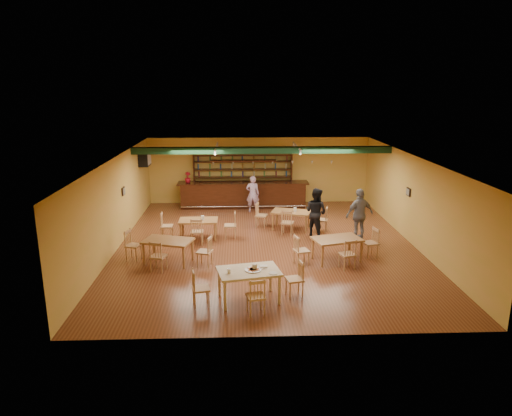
{
  "coord_description": "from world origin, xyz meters",
  "views": [
    {
      "loc": [
        -0.94,
        -15.09,
        5.31
      ],
      "look_at": [
        -0.34,
        0.6,
        1.15
      ],
      "focal_mm": 32.75,
      "sensor_mm": 36.0,
      "label": 1
    }
  ],
  "objects_px": {
    "dining_table_d": "(337,249)",
    "patron_bar": "(253,194)",
    "dining_table_a": "(199,229)",
    "near_table": "(249,285)",
    "patron_right_a": "(316,212)",
    "dining_table_b": "(291,220)",
    "dining_table_c": "(168,251)",
    "bar_counter": "(243,195)"
  },
  "relations": [
    {
      "from": "dining_table_c",
      "to": "patron_right_a",
      "type": "xyz_separation_m",
      "value": [
        4.94,
        2.47,
        0.52
      ]
    },
    {
      "from": "dining_table_b",
      "to": "dining_table_c",
      "type": "relative_size",
      "value": 0.97
    },
    {
      "from": "dining_table_b",
      "to": "dining_table_d",
      "type": "xyz_separation_m",
      "value": [
        1.05,
        -3.31,
        0.01
      ]
    },
    {
      "from": "bar_counter",
      "to": "near_table",
      "type": "relative_size",
      "value": 3.78
    },
    {
      "from": "dining_table_c",
      "to": "patron_right_a",
      "type": "height_order",
      "value": "patron_right_a"
    },
    {
      "from": "bar_counter",
      "to": "near_table",
      "type": "height_order",
      "value": "bar_counter"
    },
    {
      "from": "dining_table_b",
      "to": "patron_right_a",
      "type": "distance_m",
      "value": 1.25
    },
    {
      "from": "dining_table_a",
      "to": "patron_bar",
      "type": "xyz_separation_m",
      "value": [
        2.04,
        3.49,
        0.45
      ]
    },
    {
      "from": "dining_table_c",
      "to": "dining_table_d",
      "type": "height_order",
      "value": "same"
    },
    {
      "from": "bar_counter",
      "to": "dining_table_a",
      "type": "height_order",
      "value": "bar_counter"
    },
    {
      "from": "near_table",
      "to": "patron_right_a",
      "type": "relative_size",
      "value": 0.87
    },
    {
      "from": "dining_table_d",
      "to": "near_table",
      "type": "bearing_deg",
      "value": -151.38
    },
    {
      "from": "bar_counter",
      "to": "dining_table_b",
      "type": "height_order",
      "value": "bar_counter"
    },
    {
      "from": "near_table",
      "to": "patron_bar",
      "type": "relative_size",
      "value": 0.97
    },
    {
      "from": "dining_table_a",
      "to": "dining_table_d",
      "type": "relative_size",
      "value": 0.93
    },
    {
      "from": "dining_table_a",
      "to": "near_table",
      "type": "xyz_separation_m",
      "value": [
        1.67,
        -5.05,
        0.07
      ]
    },
    {
      "from": "dining_table_b",
      "to": "near_table",
      "type": "bearing_deg",
      "value": -88.87
    },
    {
      "from": "dining_table_c",
      "to": "near_table",
      "type": "xyz_separation_m",
      "value": [
        2.41,
        -2.71,
        0.04
      ]
    },
    {
      "from": "near_table",
      "to": "bar_counter",
      "type": "bearing_deg",
      "value": 78.61
    },
    {
      "from": "bar_counter",
      "to": "dining_table_d",
      "type": "bearing_deg",
      "value": -67.24
    },
    {
      "from": "dining_table_d",
      "to": "patron_bar",
      "type": "relative_size",
      "value": 0.93
    },
    {
      "from": "dining_table_c",
      "to": "dining_table_d",
      "type": "distance_m",
      "value": 5.19
    },
    {
      "from": "dining_table_c",
      "to": "patron_bar",
      "type": "xyz_separation_m",
      "value": [
        2.78,
        5.83,
        0.42
      ]
    },
    {
      "from": "near_table",
      "to": "patron_right_a",
      "type": "distance_m",
      "value": 5.79
    },
    {
      "from": "dining_table_a",
      "to": "patron_right_a",
      "type": "relative_size",
      "value": 0.77
    },
    {
      "from": "dining_table_d",
      "to": "dining_table_c",
      "type": "bearing_deg",
      "value": 164.39
    },
    {
      "from": "bar_counter",
      "to": "dining_table_a",
      "type": "bearing_deg",
      "value": -110.85
    },
    {
      "from": "patron_bar",
      "to": "patron_right_a",
      "type": "height_order",
      "value": "patron_right_a"
    },
    {
      "from": "dining_table_a",
      "to": "dining_table_d",
      "type": "height_order",
      "value": "dining_table_d"
    },
    {
      "from": "bar_counter",
      "to": "dining_table_a",
      "type": "xyz_separation_m",
      "value": [
        -1.64,
        -4.32,
        -0.23
      ]
    },
    {
      "from": "dining_table_d",
      "to": "patron_right_a",
      "type": "distance_m",
      "value": 2.58
    },
    {
      "from": "dining_table_b",
      "to": "near_table",
      "type": "distance_m",
      "value": 6.23
    },
    {
      "from": "bar_counter",
      "to": "patron_right_a",
      "type": "xyz_separation_m",
      "value": [
        2.56,
        -4.19,
        0.31
      ]
    },
    {
      "from": "near_table",
      "to": "patron_right_a",
      "type": "height_order",
      "value": "patron_right_a"
    },
    {
      "from": "dining_table_c",
      "to": "patron_bar",
      "type": "bearing_deg",
      "value": 80.65
    },
    {
      "from": "dining_table_b",
      "to": "dining_table_a",
      "type": "bearing_deg",
      "value": -147.48
    },
    {
      "from": "near_table",
      "to": "patron_bar",
      "type": "bearing_deg",
      "value": 75.98
    },
    {
      "from": "dining_table_c",
      "to": "bar_counter",
      "type": "bearing_deg",
      "value": 86.42
    },
    {
      "from": "bar_counter",
      "to": "dining_table_d",
      "type": "distance_m",
      "value": 7.27
    },
    {
      "from": "dining_table_d",
      "to": "patron_right_a",
      "type": "xyz_separation_m",
      "value": [
        -0.25,
        2.51,
        0.52
      ]
    },
    {
      "from": "dining_table_d",
      "to": "dining_table_b",
      "type": "bearing_deg",
      "value": 92.5
    },
    {
      "from": "dining_table_d",
      "to": "near_table",
      "type": "height_order",
      "value": "near_table"
    }
  ]
}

